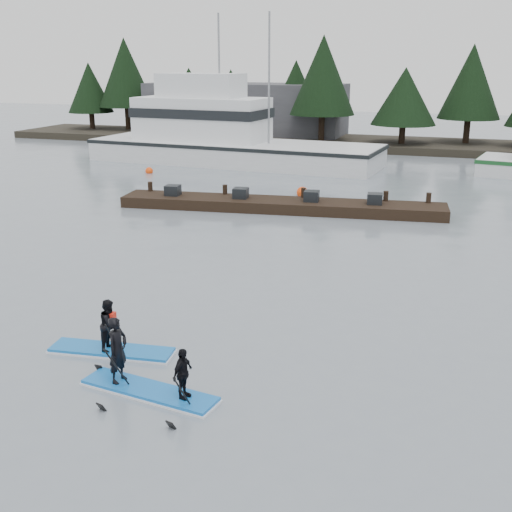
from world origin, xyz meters
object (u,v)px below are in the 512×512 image
(floating_dock, at_px, (281,205))
(paddleboard_solo, at_px, (111,335))
(fishing_boat_large, at_px, (225,150))
(paddleboard_duo, at_px, (145,370))

(floating_dock, bearing_deg, paddleboard_solo, -95.16)
(fishing_boat_large, height_order, paddleboard_duo, fishing_boat_large)
(paddleboard_solo, bearing_deg, floating_dock, 84.60)
(floating_dock, height_order, paddleboard_solo, paddleboard_solo)
(floating_dock, height_order, paddleboard_duo, paddleboard_duo)
(paddleboard_solo, bearing_deg, paddleboard_duo, -47.72)
(fishing_boat_large, relative_size, floating_dock, 1.33)
(fishing_boat_large, xyz_separation_m, paddleboard_duo, (10.50, -31.47, -0.34))
(floating_dock, xyz_separation_m, paddleboard_duo, (2.36, -18.12, 0.28))
(paddleboard_solo, relative_size, paddleboard_duo, 0.97)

